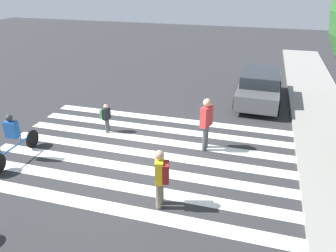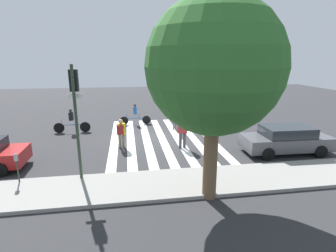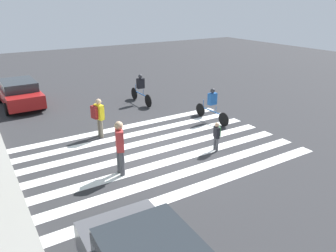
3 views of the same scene
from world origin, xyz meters
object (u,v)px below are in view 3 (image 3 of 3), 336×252
object	(u,v)px
cyclist_near_curb	(212,104)
car_parked_silver_sedan	(20,93)
pedestrian_child_with_backpack	(98,115)
pedestrian_adult_yellow_jacket	(217,134)
cyclist_far_lane	(141,88)
pedestrian_adult_blue_shirt	(120,145)

from	to	relation	value
cyclist_near_curb	car_parked_silver_sedan	bearing A→B (deg)	43.37
pedestrian_child_with_backpack	pedestrian_adult_yellow_jacket	size ratio (longest dim) A/B	1.45
pedestrian_child_with_backpack	cyclist_far_lane	xyz separation A→B (m)	(3.36, -3.71, -0.10)
cyclist_near_curb	cyclist_far_lane	world-z (taller)	cyclist_far_lane
cyclist_far_lane	car_parked_silver_sedan	bearing A→B (deg)	62.77
pedestrian_adult_yellow_jacket	pedestrian_adult_blue_shirt	world-z (taller)	pedestrian_adult_blue_shirt
car_parked_silver_sedan	pedestrian_adult_blue_shirt	bearing A→B (deg)	-172.12
cyclist_near_curb	pedestrian_adult_blue_shirt	bearing A→B (deg)	111.29
pedestrian_adult_yellow_jacket	cyclist_far_lane	distance (m)	7.02
pedestrian_adult_yellow_jacket	cyclist_near_curb	xyz separation A→B (m)	(2.68, -1.93, 0.19)
pedestrian_child_with_backpack	pedestrian_adult_yellow_jacket	world-z (taller)	pedestrian_child_with_backpack
cyclist_near_curb	car_parked_silver_sedan	world-z (taller)	cyclist_near_curb
pedestrian_adult_yellow_jacket	cyclist_near_curb	bearing A→B (deg)	-17.02
pedestrian_child_with_backpack	cyclist_near_curb	world-z (taller)	pedestrian_child_with_backpack
pedestrian_adult_blue_shirt	cyclist_far_lane	xyz separation A→B (m)	(6.76, -4.25, -0.18)
pedestrian_child_with_backpack	pedestrian_adult_blue_shirt	xyz separation A→B (m)	(-3.39, 0.55, 0.08)
pedestrian_child_with_backpack	pedestrian_adult_yellow_jacket	bearing A→B (deg)	28.32
car_parked_silver_sedan	cyclist_near_curb	bearing A→B (deg)	-136.18
pedestrian_adult_yellow_jacket	cyclist_far_lane	xyz separation A→B (m)	(7.01, -0.39, 0.20)
pedestrian_child_with_backpack	pedestrian_adult_blue_shirt	size ratio (longest dim) A/B	0.89
cyclist_far_lane	car_parked_silver_sedan	xyz separation A→B (m)	(3.04, 5.79, -0.14)
pedestrian_child_with_backpack	car_parked_silver_sedan	xyz separation A→B (m)	(6.40, 2.08, -0.25)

